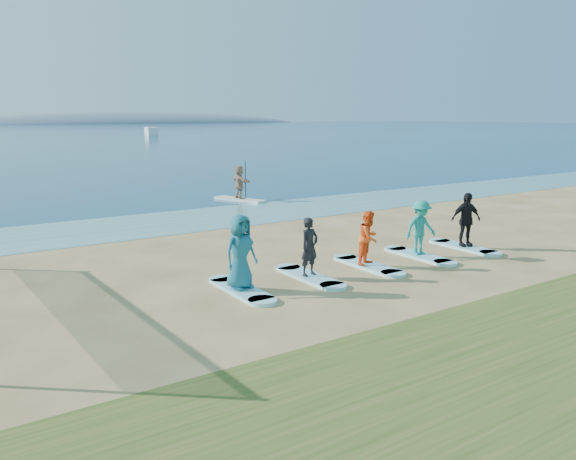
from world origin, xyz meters
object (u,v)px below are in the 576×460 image
student_3 (421,228)px  student_4 (466,219)px  surfboard_0 (241,290)px  surfboard_4 (464,247)px  surfboard_2 (368,265)px  boat_offshore_b (151,136)px  paddleboarder (239,182)px  student_0 (240,252)px  student_1 (309,247)px  surfboard_3 (419,256)px  student_2 (369,238)px  paddleboard (240,199)px  surfboard_1 (309,277)px

student_3 → student_4: size_ratio=0.95×
surfboard_0 → surfboard_4: 8.42m
surfboard_2 → boat_offshore_b: bearing=73.2°
paddleboarder → student_0: 15.30m
surfboard_0 → student_1: (2.10, 0.00, 0.83)m
student_1 → surfboard_0: bearing=169.7°
student_3 → student_4: bearing=6.7°
surfboard_3 → student_4: 2.30m
student_0 → student_4: 8.42m
boat_offshore_b → surfboard_4: size_ratio=2.88×
surfboard_0 → surfboard_2: (4.21, 0.00, 0.00)m
student_3 → student_2: bearing=-173.3°
surfboard_2 → student_4: size_ratio=1.24×
student_2 → surfboard_0: bearing=157.5°
boat_offshore_b → surfboard_2: 110.90m
student_2 → surfboard_4: bearing=-22.5°
surfboard_3 → student_3: size_ratio=1.30×
surfboard_0 → student_4: bearing=0.0°
student_0 → student_2: bearing=-12.1°
paddleboard → boat_offshore_b: bearing=52.1°
boat_offshore_b → paddleboarder: bearing=-95.4°
student_3 → surfboard_4: 2.28m
surfboard_2 → student_4: (4.21, 0.00, 0.93)m
surfboard_0 → student_4: 8.47m
student_0 → student_4: size_ratio=1.05×
surfboard_1 → paddleboarder: bearing=68.9°
surfboard_2 → surfboard_3: (2.10, 0.00, 0.00)m
surfboard_1 → surfboard_2: (2.10, 0.00, 0.00)m
student_0 → student_4: student_0 is taller
paddleboard → paddleboarder: paddleboarder is taller
student_2 → surfboard_3: size_ratio=0.71×
paddleboard → student_1: (-5.19, -13.45, 0.82)m
paddleboard → paddleboarder: 0.91m
paddleboarder → student_3: bearing=176.9°
student_4 → surfboard_3: bearing=-161.4°
boat_offshore_b → student_4: size_ratio=3.57×
surfboard_3 → paddleboard: bearing=85.8°
paddleboarder → surfboard_2: paddleboarder is taller
boat_offshore_b → surfboard_4: 109.76m
boat_offshore_b → surfboard_0: boat_offshore_b is taller
student_2 → surfboard_3: student_2 is taller
paddleboard → student_3: size_ratio=1.77×
student_0 → student_3: 6.31m
boat_offshore_b → surfboard_3: boat_offshore_b is taller
surfboard_0 → student_3: (6.31, 0.00, 0.89)m
student_1 → student_2: 2.10m
student_1 → student_3: bearing=-10.3°
student_2 → student_3: 2.10m
student_2 → student_4: (4.21, 0.00, 0.10)m
student_0 → boat_offshore_b: bearing=59.1°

